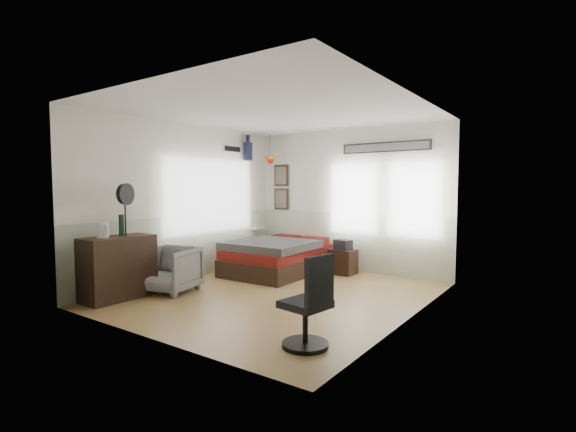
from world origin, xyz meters
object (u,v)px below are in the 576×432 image
at_px(bed, 277,257).
at_px(dresser, 118,268).
at_px(task_chair, 309,310).
at_px(armchair, 170,270).
at_px(nightstand, 343,262).

bearing_deg(bed, dresser, -107.91).
bearing_deg(task_chair, bed, 140.44).
xyz_separation_m(armchair, task_chair, (2.93, -0.66, 0.04)).
xyz_separation_m(bed, nightstand, (1.04, 0.64, -0.08)).
relative_size(dresser, task_chair, 1.06).
relative_size(armchair, task_chair, 0.80).
height_order(nightstand, task_chair, task_chair).
height_order(dresser, task_chair, task_chair).
relative_size(bed, task_chair, 2.09).
distance_m(bed, dresser, 2.86).
bearing_deg(dresser, bed, 73.60).
xyz_separation_m(dresser, task_chair, (3.24, -0.00, -0.07)).
height_order(bed, armchair, armchair).
distance_m(dresser, task_chair, 3.24).
height_order(dresser, armchair, dresser).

